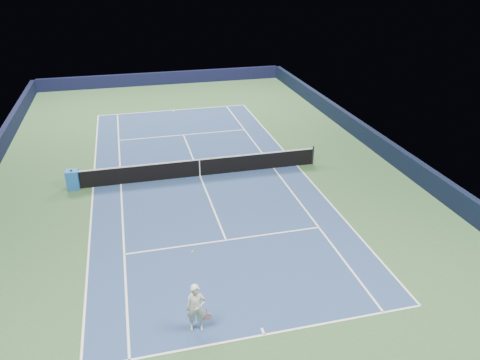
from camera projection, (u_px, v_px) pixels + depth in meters
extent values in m
plane|color=#2E522D|center=(200.00, 176.00, 24.90)|extent=(40.00, 40.00, 0.00)
cube|color=#111333|center=(163.00, 78.00, 41.95)|extent=(22.00, 0.35, 1.10)
cube|color=black|center=(384.00, 148.00, 27.03)|extent=(0.35, 40.00, 1.10)
cube|color=navy|center=(200.00, 176.00, 24.90)|extent=(10.97, 23.77, 0.01)
cube|color=white|center=(173.00, 110.00, 35.26)|extent=(10.97, 0.08, 0.00)
cube|color=white|center=(264.00, 335.00, 14.54)|extent=(10.97, 0.08, 0.00)
cube|color=white|center=(297.00, 165.00, 26.10)|extent=(0.08, 23.77, 0.00)
cube|color=white|center=(93.00, 187.00, 23.70)|extent=(0.08, 23.77, 0.00)
cube|color=white|center=(274.00, 168.00, 25.80)|extent=(0.08, 23.77, 0.00)
cube|color=white|center=(121.00, 184.00, 24.00)|extent=(0.08, 23.77, 0.00)
cube|color=white|center=(183.00, 135.00, 30.48)|extent=(8.23, 0.08, 0.00)
cube|color=white|center=(226.00, 240.00, 19.32)|extent=(8.23, 0.08, 0.00)
cube|color=white|center=(200.00, 176.00, 24.90)|extent=(0.08, 12.80, 0.00)
cube|color=white|center=(174.00, 111.00, 35.13)|extent=(0.08, 0.30, 0.00)
cube|color=white|center=(263.00, 331.00, 14.67)|extent=(0.08, 0.30, 0.00)
cylinder|color=black|center=(73.00, 180.00, 23.27)|extent=(0.10, 0.10, 1.07)
cylinder|color=black|center=(313.00, 155.00, 26.07)|extent=(0.10, 0.10, 1.07)
cube|color=black|center=(200.00, 168.00, 24.70)|extent=(12.80, 0.03, 0.91)
cube|color=white|center=(199.00, 160.00, 24.49)|extent=(12.80, 0.04, 0.06)
cube|color=white|center=(200.00, 168.00, 24.70)|extent=(0.05, 0.04, 0.91)
cube|color=#1D5CB0|center=(73.00, 180.00, 23.35)|extent=(0.65, 0.60, 1.00)
cube|color=white|center=(79.00, 180.00, 23.44)|extent=(0.07, 0.44, 0.44)
imported|color=silver|center=(196.00, 308.00, 14.41)|extent=(0.68, 0.51, 1.68)
cylinder|color=pink|center=(207.00, 311.00, 14.50)|extent=(0.03, 0.03, 0.28)
cylinder|color=black|center=(207.00, 317.00, 14.61)|extent=(0.28, 0.02, 0.28)
cylinder|color=#C47F90|center=(207.00, 317.00, 14.61)|extent=(0.30, 0.03, 0.30)
sphere|color=#C7D32C|center=(192.00, 252.00, 14.69)|extent=(0.07, 0.07, 0.07)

